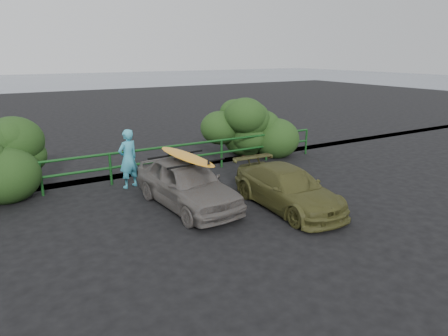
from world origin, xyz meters
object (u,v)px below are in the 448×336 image
at_px(sedan, 187,183).
at_px(olive_vehicle, 288,188).
at_px(guardrail, 141,165).
at_px(man, 128,159).
at_px(surfboard, 186,156).

distance_m(sedan, olive_vehicle, 2.70).
bearing_deg(sedan, guardrail, 91.08).
bearing_deg(sedan, olive_vehicle, -36.87).
relative_size(guardrail, man, 7.72).
bearing_deg(sedan, man, 105.51).
height_order(sedan, man, man).
relative_size(sedan, man, 2.10).
height_order(olive_vehicle, man, man).
distance_m(sedan, surfboard, 0.74).
bearing_deg(olive_vehicle, sedan, 149.12).
bearing_deg(guardrail, man, -138.39).
relative_size(sedan, olive_vehicle, 1.03).
height_order(sedan, surfboard, surfboard).
distance_m(guardrail, man, 0.86).
bearing_deg(man, olive_vehicle, 109.85).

